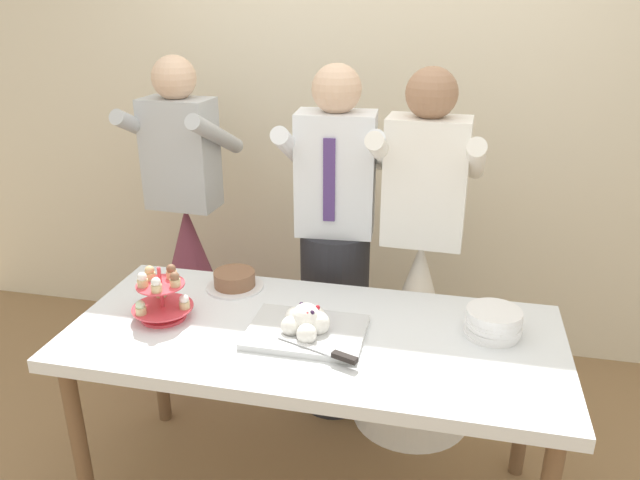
# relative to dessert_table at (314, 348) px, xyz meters

# --- Properties ---
(rear_wall) EXTENTS (5.20, 0.10, 2.90)m
(rear_wall) POSITION_rel_dessert_table_xyz_m (0.00, 1.39, 0.75)
(rear_wall) COLOR beige
(rear_wall) RESTS_ON ground_plane
(dessert_table) EXTENTS (1.80, 0.80, 0.78)m
(dessert_table) POSITION_rel_dessert_table_xyz_m (0.00, 0.00, 0.00)
(dessert_table) COLOR silver
(dessert_table) RESTS_ON ground_plane
(cupcake_stand) EXTENTS (0.23, 0.23, 0.21)m
(cupcake_stand) POSITION_rel_dessert_table_xyz_m (-0.58, -0.03, 0.16)
(cupcake_stand) COLOR #D83F4C
(cupcake_stand) RESTS_ON dessert_table
(main_cake_tray) EXTENTS (0.43, 0.35, 0.12)m
(main_cake_tray) POSITION_rel_dessert_table_xyz_m (-0.02, -0.03, 0.11)
(main_cake_tray) COLOR silver
(main_cake_tray) RESTS_ON dessert_table
(plate_stack) EXTENTS (0.21, 0.20, 0.10)m
(plate_stack) POSITION_rel_dessert_table_xyz_m (0.64, 0.12, 0.12)
(plate_stack) COLOR white
(plate_stack) RESTS_ON dessert_table
(round_cake) EXTENTS (0.24, 0.24, 0.07)m
(round_cake) POSITION_rel_dessert_table_xyz_m (-0.40, 0.28, 0.11)
(round_cake) COLOR white
(round_cake) RESTS_ON dessert_table
(person_groom) EXTENTS (0.49, 0.52, 1.66)m
(person_groom) POSITION_rel_dessert_table_xyz_m (-0.05, 0.64, 0.05)
(person_groom) COLOR #232328
(person_groom) RESTS_ON ground_plane
(person_bride) EXTENTS (0.56, 0.56, 1.66)m
(person_bride) POSITION_rel_dessert_table_xyz_m (0.34, 0.60, -0.12)
(person_bride) COLOR white
(person_bride) RESTS_ON ground_plane
(person_guest) EXTENTS (0.56, 0.56, 1.66)m
(person_guest) POSITION_rel_dessert_table_xyz_m (-0.86, 0.81, -0.12)
(person_guest) COLOR brown
(person_guest) RESTS_ON ground_plane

